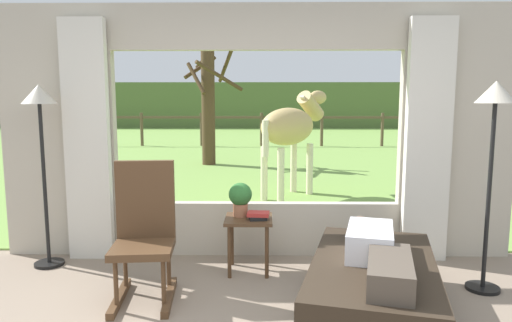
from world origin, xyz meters
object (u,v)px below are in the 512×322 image
floor_lamp_left (40,121)px  horse (291,127)px  floor_lamp_right (494,123)px  rocking_chair (144,232)px  recliner_sofa (373,287)px  side_table (249,227)px  reclining_person (376,250)px  pasture_tree (209,97)px  potted_plant (240,197)px  book_stack (258,216)px

floor_lamp_left → horse: size_ratio=1.01×
floor_lamp_right → rocking_chair: bearing=-176.6°
recliner_sofa → floor_lamp_left: bearing=175.0°
side_table → floor_lamp_right: (2.02, -0.40, 1.00)m
rocking_chair → side_table: rocking_chair is taller
floor_lamp_right → horse: 3.98m
recliner_sofa → horse: 4.30m
recliner_sofa → reclining_person: reclining_person is taller
recliner_sofa → reclining_person: (-0.00, -0.05, 0.30)m
reclining_person → rocking_chair: 1.84m
reclining_person → pasture_tree: 8.23m
recliner_sofa → side_table: bearing=151.7°
potted_plant → pasture_tree: pasture_tree is taller
floor_lamp_right → side_table: bearing=168.8°
rocking_chair → potted_plant: 0.99m
side_table → potted_plant: bearing=143.1°
floor_lamp_left → floor_lamp_right: 4.02m
reclining_person → horse: size_ratio=0.82×
book_stack → pasture_tree: bearing=100.2°
reclining_person → horse: bearing=109.2°
side_table → pasture_tree: (-1.17, 6.95, 1.22)m
recliner_sofa → book_stack: bearing=150.9°
rocking_chair → floor_lamp_right: size_ratio=0.63×
book_stack → floor_lamp_left: bearing=174.8°
side_table → floor_lamp_left: bearing=176.2°
side_table → potted_plant: (-0.08, 0.06, 0.28)m
recliner_sofa → book_stack: book_stack is taller
recliner_sofa → floor_lamp_right: (1.05, 0.48, 1.21)m
book_stack → rocking_chair: bearing=-151.2°
side_table → floor_lamp_left: size_ratio=0.30×
recliner_sofa → rocking_chair: 1.86m
reclining_person → floor_lamp_left: 3.24m
reclining_person → potted_plant: bearing=150.6°
reclining_person → horse: (-0.39, 4.22, 0.63)m
reclining_person → floor_lamp_right: 1.49m
floor_lamp_left → floor_lamp_right: (3.99, -0.53, 0.01)m
rocking_chair → pasture_tree: size_ratio=0.36×
potted_plant → book_stack: 0.25m
reclining_person → floor_lamp_left: size_ratio=0.81×
book_stack → pasture_tree: size_ratio=0.07×
side_table → potted_plant: size_ratio=1.63×
reclining_person → side_table: 1.34m
reclining_person → recliner_sofa: bearing=103.9°
floor_lamp_right → horse: floor_lamp_right is taller
potted_plant → pasture_tree: size_ratio=0.10×
rocking_chair → horse: 4.16m
pasture_tree → horse: bearing=-64.3°
recliner_sofa → pasture_tree: 8.23m
reclining_person → pasture_tree: pasture_tree is taller
floor_lamp_left → floor_lamp_right: bearing=-7.6°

